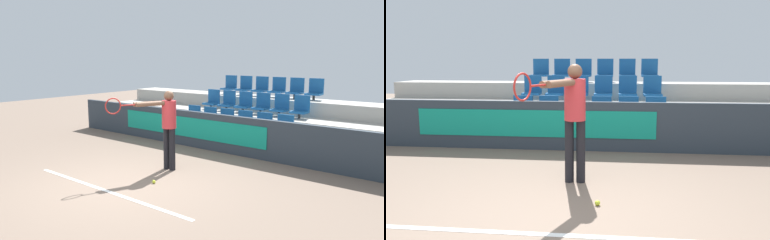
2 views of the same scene
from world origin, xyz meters
The scene contains 26 objects.
ground_plane centered at (0.00, 0.00, 0.00)m, with size 30.00×30.00×0.00m, color #7A6656.
court_baseline centered at (0.00, -0.35, 0.00)m, with size 4.07×0.08×0.01m.
barrier_wall centered at (-0.03, 3.28, 0.48)m, with size 10.74×0.14×0.96m.
bleacher_tier_front centered at (0.00, 3.85, 0.20)m, with size 10.34×0.97×0.40m.
bleacher_tier_middle centered at (0.00, 4.82, 0.40)m, with size 10.34×0.97×0.79m.
bleacher_tier_back centered at (0.00, 5.79, 0.59)m, with size 10.34×0.97×1.19m.
stadium_chair_0 centered at (-1.42, 3.97, 0.67)m, with size 0.42×0.37×0.60m.
stadium_chair_1 centered at (-0.85, 3.97, 0.67)m, with size 0.42×0.37×0.60m.
stadium_chair_2 centered at (-0.28, 3.97, 0.67)m, with size 0.42×0.37×0.60m.
stadium_chair_3 centered at (0.28, 3.97, 0.67)m, with size 0.42×0.37×0.60m.
stadium_chair_4 centered at (0.85, 3.97, 0.67)m, with size 0.42×0.37×0.60m.
stadium_chair_5 centered at (1.42, 3.97, 0.67)m, with size 0.42×0.37×0.60m.
stadium_chair_6 centered at (-1.42, 4.94, 1.06)m, with size 0.42×0.37×0.60m.
stadium_chair_7 centered at (-0.85, 4.94, 1.06)m, with size 0.42×0.37×0.60m.
stadium_chair_8 centered at (-0.28, 4.94, 1.06)m, with size 0.42×0.37×0.60m.
stadium_chair_9 centered at (0.28, 4.94, 1.06)m, with size 0.42×0.37×0.60m.
stadium_chair_10 centered at (0.85, 4.94, 1.06)m, with size 0.42×0.37×0.60m.
stadium_chair_11 centered at (1.42, 4.94, 1.06)m, with size 0.42×0.37×0.60m.
stadium_chair_12 centered at (-1.42, 5.92, 1.46)m, with size 0.42×0.37×0.60m.
stadium_chair_13 centered at (-0.85, 5.92, 1.46)m, with size 0.42×0.37×0.60m.
stadium_chair_14 centered at (-0.28, 5.92, 1.46)m, with size 0.42×0.37×0.60m.
stadium_chair_15 centered at (0.28, 5.92, 1.46)m, with size 0.42×0.37×0.60m.
stadium_chair_16 centered at (0.85, 5.92, 1.46)m, with size 0.42×0.37×0.60m.
stadium_chair_17 centered at (1.42, 5.92, 1.46)m, with size 0.42×0.37×0.60m.
tennis_player centered at (0.01, 1.27, 1.04)m, with size 0.68×1.41×1.69m.
tennis_ball centered at (0.41, 0.48, 0.03)m, with size 0.07×0.07×0.07m.
Camera 2 is at (0.64, -3.84, 1.73)m, focal length 35.00 mm.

